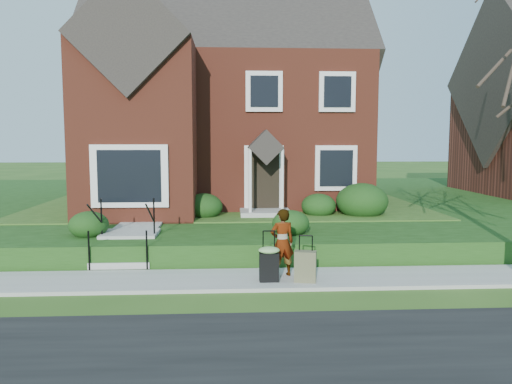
{
  "coord_description": "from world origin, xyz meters",
  "views": [
    {
      "loc": [
        0.01,
        -10.45,
        3.02
      ],
      "look_at": [
        0.71,
        2.0,
        1.72
      ],
      "focal_mm": 35.0,
      "sensor_mm": 36.0,
      "label": 1
    }
  ],
  "objects": [
    {
      "name": "ground",
      "position": [
        0.0,
        0.0,
        0.0
      ],
      "size": [
        120.0,
        120.0,
        0.0
      ],
      "primitive_type": "plane",
      "color": "#2D5119",
      "rests_on": "ground"
    },
    {
      "name": "sidewalk",
      "position": [
        0.0,
        0.0,
        0.04
      ],
      "size": [
        60.0,
        1.6,
        0.08
      ],
      "primitive_type": "cube",
      "color": "#9E9B93",
      "rests_on": "ground"
    },
    {
      "name": "woman",
      "position": [
        1.18,
        0.14,
        0.82
      ],
      "size": [
        0.6,
        0.46,
        1.47
      ],
      "primitive_type": "imported",
      "rotation": [
        0.0,
        0.0,
        3.36
      ],
      "color": "#999999",
      "rests_on": "sidewalk"
    },
    {
      "name": "foundation_shrubs",
      "position": [
        0.68,
        4.8,
        1.09
      ],
      "size": [
        9.88,
        4.38,
        1.17
      ],
      "color": "#15330F",
      "rests_on": "terrace"
    },
    {
      "name": "main_house",
      "position": [
        -0.21,
        9.61,
        5.26
      ],
      "size": [
        10.4,
        10.2,
        9.4
      ],
      "color": "maroon",
      "rests_on": "terrace"
    },
    {
      "name": "suitcase_black",
      "position": [
        0.86,
        -0.29,
        0.49
      ],
      "size": [
        0.45,
        0.37,
        1.07
      ],
      "rotation": [
        0.0,
        0.0,
        0.01
      ],
      "color": "black",
      "rests_on": "sidewalk"
    },
    {
      "name": "suitcase_olive",
      "position": [
        1.61,
        -0.36,
        0.41
      ],
      "size": [
        0.5,
        0.35,
        0.97
      ],
      "rotation": [
        0.0,
        0.0,
        -0.24
      ],
      "color": "brown",
      "rests_on": "sidewalk"
    },
    {
      "name": "terrace",
      "position": [
        4.0,
        10.9,
        0.3
      ],
      "size": [
        44.0,
        20.0,
        0.6
      ],
      "primitive_type": "cube",
      "color": "#193D10",
      "rests_on": "ground"
    },
    {
      "name": "walkway",
      "position": [
        -2.5,
        5.0,
        0.63
      ],
      "size": [
        1.2,
        6.0,
        0.06
      ],
      "primitive_type": "cube",
      "color": "#9E9B93",
      "rests_on": "terrace"
    },
    {
      "name": "front_steps",
      "position": [
        -2.5,
        1.84,
        0.47
      ],
      "size": [
        1.4,
        2.02,
        1.5
      ],
      "color": "#9E9B93",
      "rests_on": "ground"
    }
  ]
}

